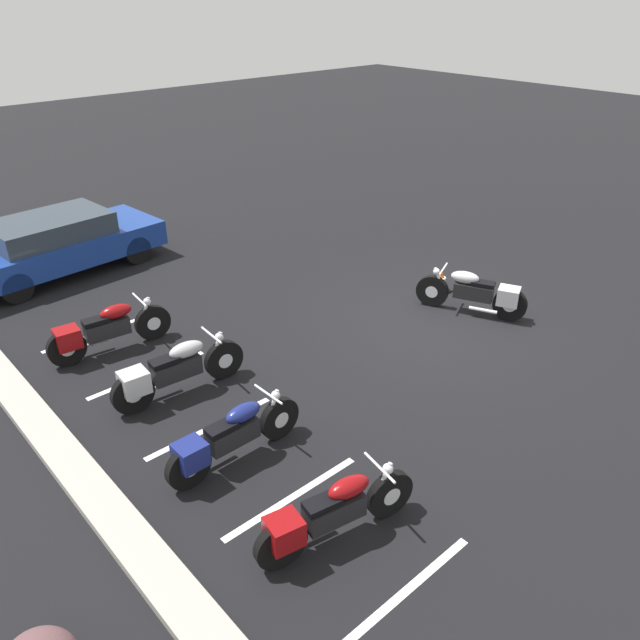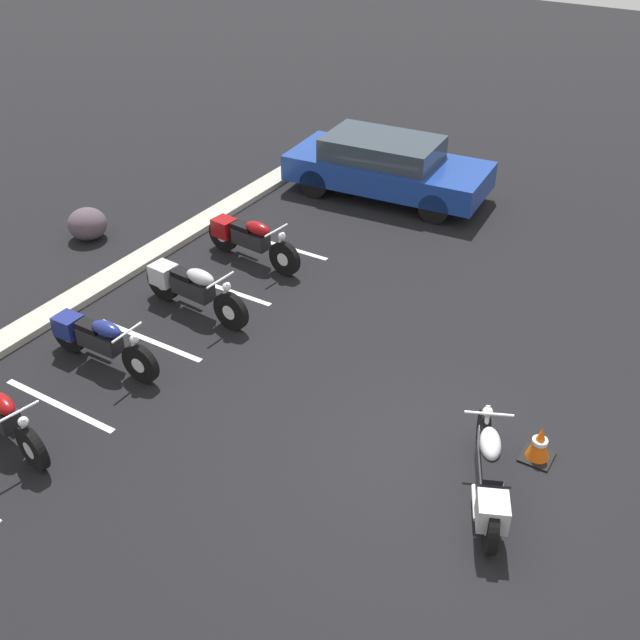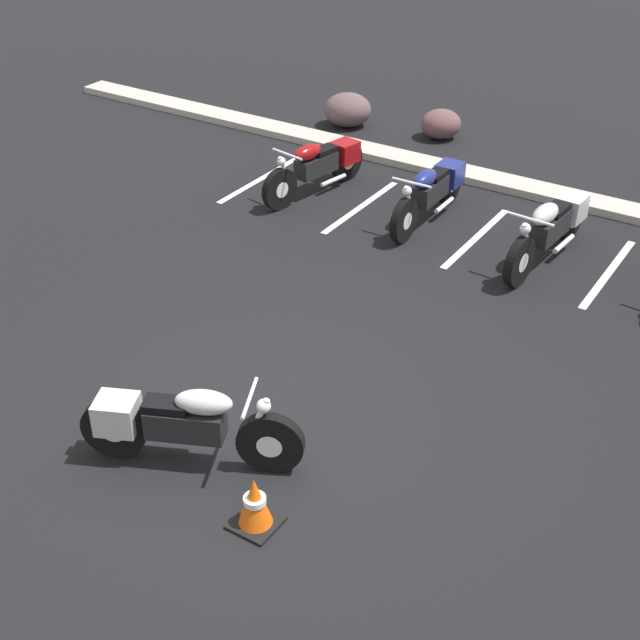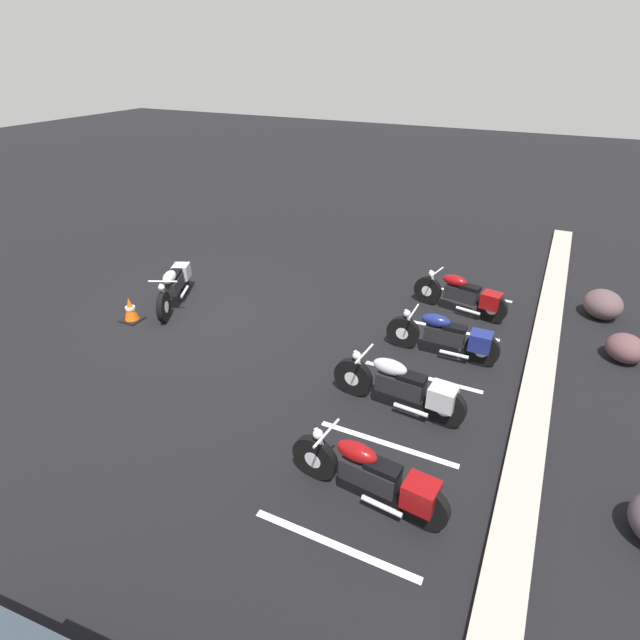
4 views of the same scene
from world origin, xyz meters
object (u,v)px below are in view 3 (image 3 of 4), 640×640
object	(u,v)px
parked_bike_0	(319,165)
parked_bike_2	(551,227)
landscape_rock_1	(441,124)
traffic_cone	(255,504)
parked_bike_1	(432,190)
motorcycle_silver_featured	(179,424)
landscape_rock_0	(348,110)

from	to	relation	value
parked_bike_0	parked_bike_2	world-z (taller)	parked_bike_2
landscape_rock_1	traffic_cone	distance (m)	9.69
parked_bike_1	motorcycle_silver_featured	bearing A→B (deg)	3.37
landscape_rock_1	traffic_cone	size ratio (longest dim) A/B	1.36
motorcycle_silver_featured	landscape_rock_1	xyz separation A→B (m)	(-1.70, 8.98, -0.19)
parked_bike_1	traffic_cone	size ratio (longest dim) A/B	4.06
landscape_rock_0	parked_bike_0	bearing A→B (deg)	-67.36
traffic_cone	landscape_rock_0	bearing A→B (deg)	116.60
parked_bike_0	parked_bike_2	size ratio (longest dim) A/B	0.94
parked_bike_0	landscape_rock_1	bearing A→B (deg)	-179.63
parked_bike_0	landscape_rock_1	distance (m)	3.11
parked_bike_0	motorcycle_silver_featured	bearing A→B (deg)	31.71
landscape_rock_0	motorcycle_silver_featured	bearing A→B (deg)	-68.55
parked_bike_1	landscape_rock_0	xyz separation A→B (m)	(-2.99, 2.62, -0.14)
parked_bike_1	parked_bike_0	bearing A→B (deg)	-87.90
landscape_rock_1	landscape_rock_0	bearing A→B (deg)	-167.99
parked_bike_1	parked_bike_2	size ratio (longest dim) A/B	0.95
parked_bike_0	landscape_rock_0	bearing A→B (deg)	-146.55
motorcycle_silver_featured	parked_bike_1	distance (m)	6.02
motorcycle_silver_featured	landscape_rock_0	world-z (taller)	motorcycle_silver_featured
landscape_rock_1	traffic_cone	bearing A→B (deg)	-73.32
parked_bike_2	traffic_cone	world-z (taller)	parked_bike_2
motorcycle_silver_featured	parked_bike_2	xyz separation A→B (m)	(1.47, 5.76, 0.01)
parked_bike_2	landscape_rock_1	size ratio (longest dim) A/B	3.14
motorcycle_silver_featured	parked_bike_1	bearing A→B (deg)	69.41
parked_bike_1	landscape_rock_0	bearing A→B (deg)	-131.59
motorcycle_silver_featured	landscape_rock_1	bearing A→B (deg)	76.34
parked_bike_2	traffic_cone	distance (m)	6.08
landscape_rock_0	traffic_cone	world-z (taller)	landscape_rock_0
parked_bike_0	parked_bike_1	world-z (taller)	parked_bike_1
landscape_rock_1	motorcycle_silver_featured	bearing A→B (deg)	-79.29
parked_bike_2	landscape_rock_1	world-z (taller)	parked_bike_2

